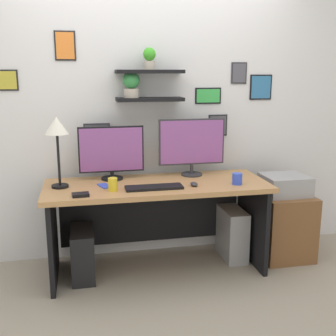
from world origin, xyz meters
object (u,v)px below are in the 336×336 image
(computer_tower_left, at_px, (83,253))
(printer, at_px, (285,185))
(desk_lamp, at_px, (57,131))
(drawer_cabinet, at_px, (282,225))
(coffee_mug, at_px, (237,179))
(computer_mouse, at_px, (194,184))
(monitor_left, at_px, (111,152))
(pen_cup, at_px, (113,184))
(keyboard, at_px, (154,187))
(computer_tower_right, at_px, (232,233))
(desk, at_px, (156,205))
(scissors_tray, at_px, (81,195))
(cell_phone, at_px, (104,186))
(monitor_right, at_px, (192,145))

(computer_tower_left, bearing_deg, printer, 1.90)
(desk_lamp, relative_size, printer, 1.44)
(drawer_cabinet, bearing_deg, coffee_mug, -157.67)
(computer_mouse, distance_m, desk_lamp, 1.12)
(monitor_left, relative_size, pen_cup, 5.36)
(keyboard, bearing_deg, drawer_cabinet, 9.85)
(computer_tower_right, bearing_deg, monitor_left, 174.31)
(pen_cup, distance_m, printer, 1.53)
(desk, bearing_deg, computer_tower_left, -174.70)
(computer_mouse, bearing_deg, coffee_mug, -4.00)
(desk_lamp, bearing_deg, pen_cup, -24.87)
(pen_cup, xyz_separation_m, computer_tower_right, (1.06, 0.26, -0.58))
(scissors_tray, bearing_deg, coffee_mug, 3.97)
(desk, bearing_deg, coffee_mug, -19.37)
(printer, bearing_deg, coffee_mug, -157.67)
(keyboard, height_order, printer, keyboard)
(cell_phone, xyz_separation_m, drawer_cabinet, (1.57, 0.07, -0.47))
(pen_cup, xyz_separation_m, scissors_tray, (-0.24, -0.10, -0.04))
(desk, bearing_deg, computer_mouse, -35.55)
(drawer_cabinet, bearing_deg, cell_phone, -177.52)
(cell_phone, height_order, printer, cell_phone)
(keyboard, xyz_separation_m, scissors_tray, (-0.55, -0.09, 0.00))
(computer_mouse, xyz_separation_m, computer_tower_left, (-0.88, 0.14, -0.56))
(printer, distance_m, computer_tower_left, 1.82)
(monitor_left, xyz_separation_m, computer_mouse, (0.61, -0.35, -0.21))
(monitor_left, distance_m, pen_cup, 0.41)
(desk_lamp, bearing_deg, desk, 1.61)
(desk_lamp, distance_m, computer_tower_left, 1.00)
(drawer_cabinet, xyz_separation_m, printer, (0.00, -0.00, 0.37))
(computer_tower_left, bearing_deg, cell_phone, -2.90)
(desk, distance_m, scissors_tray, 0.71)
(monitor_right, bearing_deg, desk_lamp, -170.62)
(monitor_right, height_order, computer_tower_right, monitor_right)
(keyboard, xyz_separation_m, computer_tower_left, (-0.56, 0.15, -0.56))
(monitor_left, height_order, drawer_cabinet, monitor_left)
(monitor_right, bearing_deg, monitor_left, -180.00)
(computer_tower_left, bearing_deg, desk, 5.30)
(coffee_mug, height_order, printer, coffee_mug)
(desk_lamp, bearing_deg, monitor_right, 9.38)
(keyboard, relative_size, printer, 1.16)
(cell_phone, bearing_deg, desk, -9.14)
(computer_mouse, xyz_separation_m, pen_cup, (-0.63, -0.01, 0.04))
(monitor_right, distance_m, keyboard, 0.60)
(monitor_left, xyz_separation_m, pen_cup, (-0.02, -0.36, -0.18))
(coffee_mug, xyz_separation_m, computer_tower_left, (-1.23, 0.16, -0.59))
(keyboard, height_order, drawer_cabinet, keyboard)
(computer_tower_right, bearing_deg, coffee_mug, -105.58)
(keyboard, relative_size, drawer_cabinet, 0.77)
(keyboard, bearing_deg, pen_cup, 179.38)
(desk, bearing_deg, computer_tower_right, 4.70)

